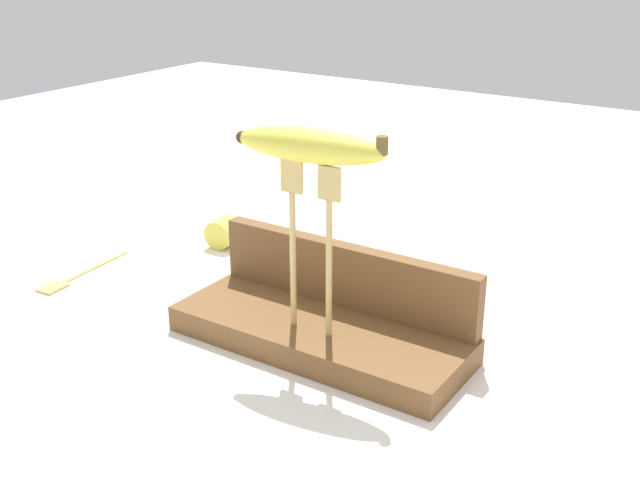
# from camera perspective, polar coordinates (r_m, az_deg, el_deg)

# --- Properties ---
(ground_plane) EXTENTS (3.00, 3.00, 0.00)m
(ground_plane) POSITION_cam_1_polar(r_m,az_deg,el_deg) (0.91, 0.00, -7.70)
(ground_plane) COLOR white
(wooden_board) EXTENTS (0.34, 0.13, 0.03)m
(wooden_board) POSITION_cam_1_polar(r_m,az_deg,el_deg) (0.90, 0.00, -6.85)
(wooden_board) COLOR brown
(wooden_board) RESTS_ON ground
(board_backstop) EXTENTS (0.33, 0.02, 0.07)m
(board_backstop) POSITION_cam_1_polar(r_m,az_deg,el_deg) (0.92, 1.92, -2.56)
(board_backstop) COLOR brown
(board_backstop) RESTS_ON wooden_board
(fork_stand_center) EXTENTS (0.07, 0.01, 0.19)m
(fork_stand_center) POSITION_cam_1_polar(r_m,az_deg,el_deg) (0.83, -0.68, 0.50)
(fork_stand_center) COLOR tan
(fork_stand_center) RESTS_ON wooden_board
(banana_raised_center) EXTENTS (0.17, 0.06, 0.04)m
(banana_raised_center) POSITION_cam_1_polar(r_m,az_deg,el_deg) (0.80, -0.72, 6.86)
(banana_raised_center) COLOR #DBD147
(banana_raised_center) RESTS_ON fork_stand_center
(fork_fallen_near) EXTENTS (0.03, 0.16, 0.01)m
(fork_fallen_near) POSITION_cam_1_polar(r_m,az_deg,el_deg) (1.12, -17.39, -2.52)
(fork_fallen_near) COLOR tan
(fork_fallen_near) RESTS_ON ground
(banana_chunk_far) EXTENTS (0.05, 0.05, 0.04)m
(banana_chunk_far) POSITION_cam_1_polar(r_m,az_deg,el_deg) (1.18, -6.97, 0.57)
(banana_chunk_far) COLOR #DBD147
(banana_chunk_far) RESTS_ON ground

